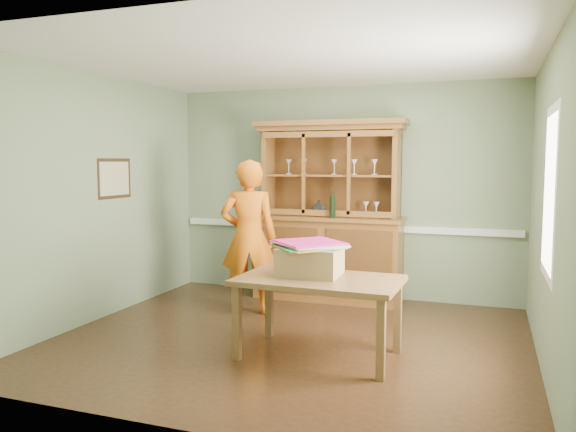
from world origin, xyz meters
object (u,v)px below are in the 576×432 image
at_px(dining_table, 319,287).
at_px(cardboard_box, 310,261).
at_px(person, 249,237).
at_px(china_hutch, 329,237).

distance_m(dining_table, cardboard_box, 0.25).
height_order(cardboard_box, person, person).
xyz_separation_m(china_hutch, dining_table, (0.50, -2.10, -0.16)).
xyz_separation_m(china_hutch, person, (-0.66, -0.99, 0.09)).
bearing_deg(person, dining_table, 114.50).
xyz_separation_m(china_hutch, cardboard_box, (0.39, -2.02, 0.05)).
relative_size(cardboard_box, person, 0.31).
bearing_deg(china_hutch, cardboard_box, -79.10).
bearing_deg(person, china_hutch, -145.72).
xyz_separation_m(dining_table, person, (-1.16, 1.11, 0.25)).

